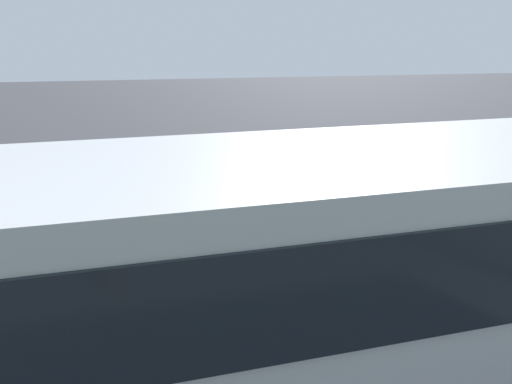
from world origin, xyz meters
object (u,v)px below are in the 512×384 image
at_px(parked_motorcycle_silver, 450,272).
at_px(stunt_motorcycle, 220,159).
at_px(spectator_far_left, 353,245).
at_px(spectator_left, 305,250).
at_px(tour_bus, 327,293).
at_px(spectator_centre, 245,254).
at_px(traffic_cone, 289,190).

bearing_deg(parked_motorcycle_silver, stunt_motorcycle, -63.74).
bearing_deg(spectator_far_left, spectator_left, 1.14).
bearing_deg(tour_bus, spectator_far_left, -119.92).
height_order(spectator_far_left, parked_motorcycle_silver, spectator_far_left).
bearing_deg(stunt_motorcycle, spectator_centre, 86.45).
relative_size(spectator_far_left, spectator_centre, 0.98).
bearing_deg(spectator_centre, traffic_cone, -112.82).
bearing_deg(traffic_cone, tour_bus, 77.67).
relative_size(spectator_left, parked_motorcycle_silver, 0.87).
relative_size(tour_bus, stunt_motorcycle, 4.63).
height_order(spectator_centre, traffic_cone, spectator_centre).
distance_m(parked_motorcycle_silver, traffic_cone, 5.47).
bearing_deg(traffic_cone, spectator_left, 77.28).
height_order(spectator_centre, stunt_motorcycle, spectator_centre).
distance_m(tour_bus, spectator_centre, 2.36).
xyz_separation_m(spectator_left, stunt_motorcycle, (0.59, -6.22, -0.08)).
bearing_deg(parked_motorcycle_silver, spectator_far_left, -6.66).
bearing_deg(spectator_left, tour_bus, 78.59).
height_order(spectator_left, traffic_cone, spectator_left).
height_order(tour_bus, spectator_left, tour_bus).
bearing_deg(spectator_left, parked_motorcycle_silver, 175.84).
bearing_deg(spectator_left, stunt_motorcycle, -84.53).
relative_size(stunt_motorcycle, traffic_cone, 3.20).
xyz_separation_m(spectator_far_left, spectator_centre, (1.81, -0.02, 0.02)).
distance_m(spectator_left, parked_motorcycle_silver, 2.64).
relative_size(spectator_left, stunt_motorcycle, 0.89).
height_order(tour_bus, spectator_far_left, tour_bus).
xyz_separation_m(tour_bus, stunt_motorcycle, (0.15, -8.41, -0.65)).
xyz_separation_m(tour_bus, spectator_centre, (0.54, -2.22, -0.56)).
xyz_separation_m(spectator_far_left, traffic_cone, (-0.32, -5.08, -0.76)).
distance_m(spectator_left, stunt_motorcycle, 6.24).
xyz_separation_m(spectator_far_left, parked_motorcycle_silver, (-1.74, 0.20, -0.58)).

